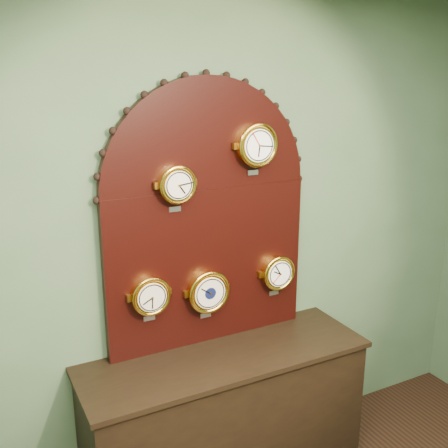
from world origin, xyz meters
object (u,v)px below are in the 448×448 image
display_board (207,207)px  arabic_clock (256,145)px  roman_clock (177,184)px  shop_counter (226,420)px  hygrometer (150,296)px  barometer (208,291)px  tide_clock (277,272)px

display_board → arabic_clock: 0.43m
roman_clock → arabic_clock: 0.50m
shop_counter → hygrometer: 0.89m
shop_counter → arabic_clock: size_ratio=5.48×
display_board → hygrometer: (-0.37, -0.07, -0.43)m
roman_clock → hygrometer: roman_clock is taller
hygrometer → barometer: bearing=-0.2°
arabic_clock → hygrometer: arabic_clock is taller
shop_counter → arabic_clock: bearing=29.7°
display_board → shop_counter: bearing=-90.0°
shop_counter → barometer: barometer is taller
hygrometer → barometer: size_ratio=0.89×
roman_clock → tide_clock: roman_clock is taller
roman_clock → arabic_clock: arabic_clock is taller
display_board → roman_clock: display_board is taller
shop_counter → display_board: size_ratio=1.05×
display_board → barometer: bearing=-116.2°
shop_counter → arabic_clock: arabic_clock is taller
hygrometer → display_board: bearing=10.1°
hygrometer → tide_clock: hygrometer is taller
shop_counter → roman_clock: (-0.21, 0.15, 1.39)m
barometer → display_board: bearing=63.8°
display_board → barometer: (-0.03, -0.07, -0.47)m
shop_counter → arabic_clock: 1.59m
arabic_clock → tide_clock: 0.79m
arabic_clock → hygrometer: 0.99m
barometer → arabic_clock: bearing=0.1°
shop_counter → roman_clock: bearing=143.1°
roman_clock → arabic_clock: (0.47, -0.00, 0.17)m
arabic_clock → barometer: (-0.30, -0.00, -0.80)m
display_board → hygrometer: 0.57m
shop_counter → tide_clock: size_ratio=6.04×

